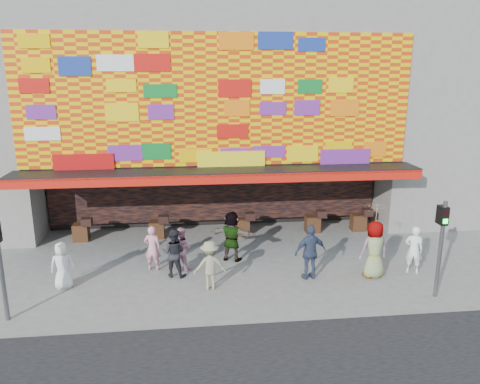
# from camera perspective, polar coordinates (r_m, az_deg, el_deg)

# --- Properties ---
(ground) EXTENTS (90.00, 90.00, 0.00)m
(ground) POSITION_cam_1_polar(r_m,az_deg,el_deg) (15.28, -1.52, -11.18)
(ground) COLOR slate
(ground) RESTS_ON ground
(shop_building) EXTENTS (15.20, 9.40, 10.00)m
(shop_building) POSITION_cam_1_polar(r_m,az_deg,el_deg) (21.95, -3.48, 10.93)
(shop_building) COLOR gray
(shop_building) RESTS_ON ground
(signal_right) EXTENTS (0.22, 0.20, 3.00)m
(signal_right) POSITION_cam_1_polar(r_m,az_deg,el_deg) (15.02, 23.36, -5.22)
(signal_right) COLOR #59595B
(signal_right) RESTS_ON ground
(ped_a) EXTENTS (0.78, 0.54, 1.51)m
(ped_a) POSITION_cam_1_polar(r_m,az_deg,el_deg) (15.75, -20.84, -8.37)
(ped_a) COLOR white
(ped_a) RESTS_ON ground
(ped_b) EXTENTS (0.64, 0.50, 1.58)m
(ped_b) POSITION_cam_1_polar(r_m,az_deg,el_deg) (16.27, -10.63, -6.74)
(ped_b) COLOR pink
(ped_b) RESTS_ON ground
(ped_c) EXTENTS (0.94, 0.82, 1.63)m
(ped_c) POSITION_cam_1_polar(r_m,az_deg,el_deg) (15.68, -8.08, -7.35)
(ped_c) COLOR #222228
(ped_c) RESTS_ON ground
(ped_d) EXTENTS (1.08, 0.70, 1.57)m
(ped_d) POSITION_cam_1_polar(r_m,az_deg,el_deg) (14.71, -3.71, -8.91)
(ped_d) COLOR gray
(ped_d) RESTS_ON ground
(ped_e) EXTENTS (1.15, 0.65, 1.85)m
(ped_e) POSITION_cam_1_polar(r_m,az_deg,el_deg) (15.47, 8.58, -7.25)
(ped_e) COLOR #35415D
(ped_e) RESTS_ON ground
(ped_f) EXTENTS (1.77, 1.17, 1.83)m
(ped_f) POSITION_cam_1_polar(r_m,az_deg,el_deg) (16.75, -1.01, -5.39)
(ped_f) COLOR gray
(ped_f) RESTS_ON ground
(ped_g) EXTENTS (1.01, 0.72, 1.93)m
(ped_g) POSITION_cam_1_polar(r_m,az_deg,el_deg) (16.02, 16.04, -6.76)
(ped_g) COLOR gray
(ped_g) RESTS_ON ground
(ped_h) EXTENTS (0.71, 0.59, 1.65)m
(ped_h) POSITION_cam_1_polar(r_m,az_deg,el_deg) (16.81, 20.42, -6.61)
(ped_h) COLOR white
(ped_h) RESTS_ON ground
(ped_i) EXTENTS (0.92, 0.85, 1.51)m
(ped_i) POSITION_cam_1_polar(r_m,az_deg,el_deg) (16.20, -7.20, -6.83)
(ped_i) COLOR #C9829D
(ped_i) RESTS_ON ground
(parasol) EXTENTS (1.17, 1.18, 1.78)m
(parasol) POSITION_cam_1_polar(r_m,az_deg,el_deg) (15.65, 16.34, -2.83)
(parasol) COLOR #DBBC8A
(parasol) RESTS_ON ground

